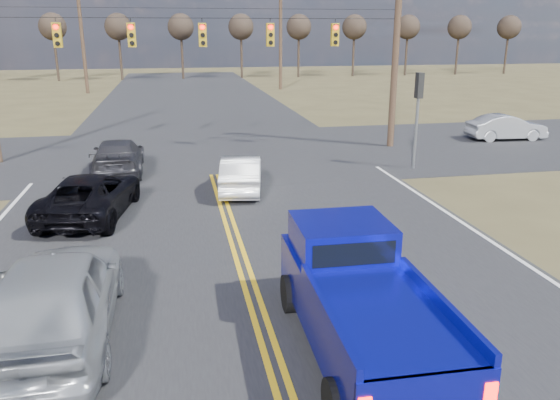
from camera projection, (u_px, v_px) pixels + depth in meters
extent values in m
plane|color=brown|center=(286.00, 400.00, 8.47)|extent=(160.00, 160.00, 0.00)
cube|color=#28282B|center=(224.00, 206.00, 17.84)|extent=(14.00, 120.00, 0.02)
cube|color=#28282B|center=(207.00, 154.00, 25.33)|extent=(120.00, 12.00, 0.02)
cylinder|color=#473323|center=(396.00, 41.00, 25.50)|extent=(0.32, 0.32, 10.00)
cylinder|color=black|center=(202.00, 18.00, 23.55)|extent=(18.00, 0.02, 0.02)
cylinder|color=black|center=(201.00, 8.00, 23.43)|extent=(18.00, 0.02, 0.02)
cube|color=#B28C14|center=(57.00, 35.00, 22.65)|extent=(0.34, 0.24, 1.00)
cylinder|color=#FF0C05|center=(56.00, 27.00, 22.43)|extent=(0.20, 0.06, 0.20)
cylinder|color=black|center=(57.00, 35.00, 22.52)|extent=(0.20, 0.06, 0.20)
cylinder|color=black|center=(58.00, 43.00, 22.62)|extent=(0.20, 0.06, 0.20)
cube|color=black|center=(55.00, 24.00, 22.36)|extent=(0.24, 0.14, 0.03)
cube|color=#B28C14|center=(132.00, 35.00, 23.21)|extent=(0.34, 0.24, 1.00)
cylinder|color=#FF0C05|center=(131.00, 27.00, 22.98)|extent=(0.20, 0.06, 0.20)
cylinder|color=black|center=(131.00, 35.00, 23.08)|extent=(0.20, 0.06, 0.20)
cylinder|color=black|center=(132.00, 43.00, 23.17)|extent=(0.20, 0.06, 0.20)
cube|color=black|center=(130.00, 24.00, 22.92)|extent=(0.24, 0.14, 0.03)
cube|color=#B28C14|center=(202.00, 35.00, 23.76)|extent=(0.34, 0.24, 1.00)
cylinder|color=#FF0C05|center=(202.00, 27.00, 23.53)|extent=(0.20, 0.06, 0.20)
cylinder|color=black|center=(203.00, 35.00, 23.63)|extent=(0.20, 0.06, 0.20)
cylinder|color=black|center=(203.00, 43.00, 23.73)|extent=(0.20, 0.06, 0.20)
cube|color=black|center=(202.00, 24.00, 23.47)|extent=(0.24, 0.14, 0.03)
cube|color=#B28C14|center=(270.00, 35.00, 24.31)|extent=(0.34, 0.24, 1.00)
cylinder|color=#FF0C05|center=(271.00, 27.00, 24.08)|extent=(0.20, 0.06, 0.20)
cylinder|color=black|center=(271.00, 35.00, 24.18)|extent=(0.20, 0.06, 0.20)
cylinder|color=black|center=(271.00, 43.00, 24.28)|extent=(0.20, 0.06, 0.20)
cube|color=black|center=(271.00, 24.00, 24.02)|extent=(0.24, 0.14, 0.03)
cube|color=#B28C14|center=(335.00, 35.00, 24.86)|extent=(0.34, 0.24, 1.00)
cylinder|color=#FF0C05|center=(336.00, 27.00, 24.63)|extent=(0.20, 0.06, 0.20)
cylinder|color=black|center=(336.00, 35.00, 24.73)|extent=(0.20, 0.06, 0.20)
cylinder|color=black|center=(336.00, 42.00, 24.83)|extent=(0.20, 0.06, 0.20)
cube|color=black|center=(336.00, 25.00, 24.57)|extent=(0.24, 0.14, 0.03)
cylinder|color=slate|center=(416.00, 131.00, 22.15)|extent=(0.12, 0.12, 3.20)
cube|color=black|center=(419.00, 86.00, 21.62)|extent=(0.24, 0.34, 1.00)
cylinder|color=#473323|center=(82.00, 36.00, 48.43)|extent=(0.32, 0.32, 10.00)
cylinder|color=#473323|center=(281.00, 36.00, 51.74)|extent=(0.32, 0.32, 10.00)
cylinder|color=#33261C|center=(56.00, 56.00, 61.29)|extent=(0.28, 0.28, 5.50)
sphere|color=#2D231C|center=(53.00, 27.00, 60.36)|extent=(3.00, 3.00, 3.00)
cylinder|color=#33261C|center=(120.00, 55.00, 62.58)|extent=(0.28, 0.28, 5.50)
sphere|color=#2D231C|center=(118.00, 27.00, 61.64)|extent=(3.00, 3.00, 3.00)
cylinder|color=#33261C|center=(182.00, 55.00, 63.87)|extent=(0.28, 0.28, 5.50)
sphere|color=#2D231C|center=(181.00, 27.00, 62.93)|extent=(3.00, 3.00, 3.00)
cylinder|color=#33261C|center=(242.00, 54.00, 65.16)|extent=(0.28, 0.28, 5.50)
sphere|color=#2D231C|center=(241.00, 27.00, 64.22)|extent=(3.00, 3.00, 3.00)
cylinder|color=#33261C|center=(299.00, 54.00, 66.44)|extent=(0.28, 0.28, 5.50)
sphere|color=#2D231C|center=(299.00, 27.00, 65.51)|extent=(3.00, 3.00, 3.00)
cylinder|color=#33261C|center=(353.00, 54.00, 67.73)|extent=(0.28, 0.28, 5.50)
sphere|color=#2D231C|center=(354.00, 27.00, 66.80)|extent=(3.00, 3.00, 3.00)
cylinder|color=#33261C|center=(406.00, 53.00, 69.02)|extent=(0.28, 0.28, 5.50)
sphere|color=#2D231C|center=(408.00, 27.00, 68.08)|extent=(3.00, 3.00, 3.00)
cylinder|color=#33261C|center=(457.00, 53.00, 70.31)|extent=(0.28, 0.28, 5.50)
sphere|color=#2D231C|center=(459.00, 27.00, 69.37)|extent=(3.00, 3.00, 3.00)
cylinder|color=#33261C|center=(506.00, 52.00, 71.59)|extent=(0.28, 0.28, 5.50)
sphere|color=#2D231C|center=(509.00, 27.00, 70.66)|extent=(3.00, 3.00, 3.00)
cylinder|color=black|center=(458.00, 390.00, 8.08)|extent=(0.32, 0.78, 0.77)
cylinder|color=black|center=(291.00, 294.00, 11.05)|extent=(0.32, 0.78, 0.77)
cylinder|color=black|center=(377.00, 286.00, 11.35)|extent=(0.32, 0.78, 0.77)
cube|color=#0E1199|center=(363.00, 310.00, 9.42)|extent=(2.03, 5.26, 0.97)
cube|color=#0E1199|center=(341.00, 238.00, 10.51)|extent=(1.82, 1.68, 0.70)
cube|color=black|center=(354.00, 254.00, 9.75)|extent=(1.55, 0.09, 0.43)
cube|color=#0E1199|center=(327.00, 313.00, 8.14)|extent=(0.16, 3.19, 0.19)
cube|color=#0E1199|center=(442.00, 303.00, 8.45)|extent=(0.16, 3.19, 0.19)
cube|color=#0E1199|center=(428.00, 394.00, 6.93)|extent=(1.93, 0.11, 0.58)
cube|color=#FF0C05|center=(490.00, 392.00, 7.05)|extent=(0.18, 0.06, 0.29)
imported|color=#A0A4A8|center=(55.00, 297.00, 9.84)|extent=(2.13, 5.21, 1.77)
imported|color=black|center=(90.00, 195.00, 16.69)|extent=(3.02, 5.14, 1.34)
imported|color=white|center=(241.00, 173.00, 19.33)|extent=(1.98, 4.04, 1.27)
imported|color=#36353A|center=(118.00, 156.00, 21.73)|extent=(2.02, 4.77, 1.37)
imported|color=#A2A5AA|center=(506.00, 127.00, 28.42)|extent=(1.60, 4.06, 1.32)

